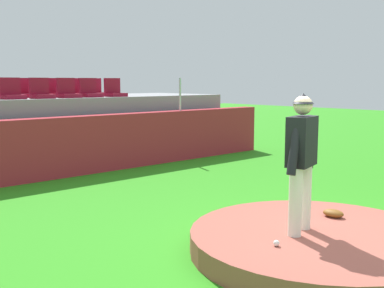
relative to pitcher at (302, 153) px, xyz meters
name	(u,v)px	position (x,y,z in m)	size (l,w,h in m)	color
ground_plane	(317,253)	(0.17, -0.16, -1.30)	(60.00, 60.00, 0.00)	#2C8E1A
pitchers_mound	(317,243)	(0.17, -0.16, -1.16)	(3.25, 3.25, 0.28)	#9F5143
pitcher	(302,153)	(0.00, 0.00, 0.00)	(0.77, 0.37, 1.75)	white
baseball	(276,243)	(-0.64, -0.13, -0.98)	(0.07, 0.07, 0.07)	white
fielding_glove	(333,213)	(0.92, 0.06, -0.96)	(0.30, 0.20, 0.11)	brown
brick_barrier	(63,147)	(0.17, 6.56, -0.61)	(13.10, 0.40, 1.38)	#A62731
fence_post_right	(180,94)	(3.75, 6.56, 0.53)	(0.06, 0.06, 0.90)	silver
bleacher_platform	(25,131)	(0.17, 8.64, -0.41)	(11.48, 3.10, 1.77)	gray
stadium_chair_2	(12,92)	(-0.52, 7.64, 0.63)	(0.48, 0.44, 0.50)	maroon
stadium_chair_3	(41,92)	(0.17, 7.58, 0.63)	(0.48, 0.44, 0.50)	maroon
stadium_chair_4	(68,92)	(0.88, 7.59, 0.63)	(0.48, 0.44, 0.50)	maroon
stadium_chair_5	(90,91)	(1.54, 7.64, 0.63)	(0.48, 0.44, 0.50)	maroon
stadium_chair_6	(114,91)	(2.28, 7.59, 0.63)	(0.48, 0.44, 0.50)	maroon
stadium_chair_10	(26,91)	(0.19, 8.49, 0.63)	(0.48, 0.44, 0.50)	maroon
stadium_chair_11	(51,91)	(0.88, 8.49, 0.63)	(0.48, 0.44, 0.50)	maroon
stadium_chair_12	(74,91)	(1.56, 8.52, 0.63)	(0.48, 0.44, 0.50)	maroon
stadium_chair_13	(95,90)	(2.24, 8.51, 0.63)	(0.48, 0.44, 0.50)	maroon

